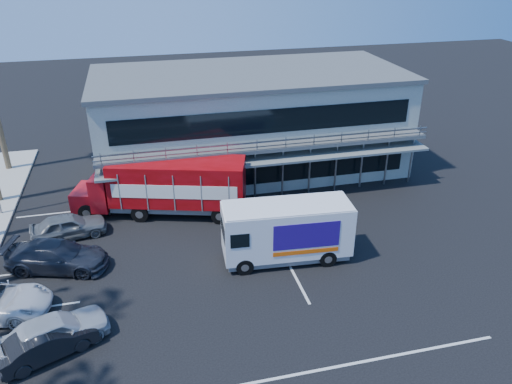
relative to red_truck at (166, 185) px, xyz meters
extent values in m
plane|color=black|center=(3.82, -8.71, -1.99)|extent=(120.00, 120.00, 0.00)
cube|color=#969B8E|center=(6.82, 6.29, 1.51)|extent=(22.00, 10.00, 7.00)
cube|color=#515454|center=(6.82, 6.29, 5.16)|extent=(22.40, 10.40, 0.30)
cube|color=#515454|center=(6.82, 0.69, 1.61)|extent=(22.00, 1.20, 0.25)
cube|color=gray|center=(6.82, 0.14, 2.11)|extent=(22.00, 0.08, 0.90)
cube|color=slate|center=(6.82, 0.39, 0.91)|extent=(22.00, 1.80, 0.15)
cube|color=black|center=(6.82, 1.27, -0.39)|extent=(20.00, 0.06, 1.60)
cube|color=black|center=(6.82, 1.27, 3.21)|extent=(20.00, 0.06, 1.60)
cube|color=#B50E15|center=(-4.95, 1.47, -0.96)|extent=(2.06, 2.65, 1.24)
cube|color=#B50E15|center=(-3.86, 1.15, -0.39)|extent=(1.73, 2.78, 2.18)
cube|color=black|center=(-3.86, 1.15, 0.23)|extent=(0.68, 2.13, 0.73)
cube|color=#AD0A13|center=(0.71, -0.21, 0.29)|extent=(8.68, 4.85, 2.69)
cube|color=slate|center=(0.71, -0.21, -1.32)|extent=(8.57, 4.48, 0.31)
cube|color=white|center=(0.34, -1.46, 0.18)|extent=(7.32, 2.20, 0.88)
cube|color=white|center=(1.08, 1.04, 0.18)|extent=(7.32, 2.20, 0.88)
cylinder|color=black|center=(-4.98, 0.29, -1.46)|extent=(1.11, 0.58, 1.08)
cylinder|color=black|center=(-4.33, 2.48, -1.46)|extent=(1.11, 0.58, 1.08)
cylinder|color=black|center=(-1.80, -0.65, -1.46)|extent=(1.11, 0.58, 1.08)
cylinder|color=black|center=(-1.15, 1.53, -1.46)|extent=(1.11, 0.58, 1.08)
cylinder|color=black|center=(2.97, -2.07, -1.46)|extent=(1.11, 0.58, 1.08)
cylinder|color=black|center=(3.62, 0.11, -1.46)|extent=(1.11, 0.58, 1.08)
cube|color=white|center=(5.82, -6.71, -0.09)|extent=(6.97, 2.82, 2.73)
cube|color=slate|center=(5.82, -6.71, -1.60)|extent=(6.68, 2.57, 0.34)
cube|color=black|center=(2.44, -6.47, 0.20)|extent=(0.20, 1.92, 0.93)
cube|color=white|center=(5.82, -6.71, 1.30)|extent=(6.83, 2.77, 0.08)
cube|color=navy|center=(6.51, -7.95, 0.10)|extent=(3.50, 0.28, 1.46)
cube|color=navy|center=(6.68, -5.59, 0.10)|extent=(3.50, 0.28, 1.46)
cube|color=#F2590C|center=(6.51, -7.95, -0.87)|extent=(3.50, 0.27, 0.24)
cylinder|color=black|center=(3.31, -7.57, -1.53)|extent=(0.95, 0.35, 0.94)
cylinder|color=black|center=(3.46, -5.51, -1.53)|extent=(0.95, 0.35, 0.94)
cylinder|color=black|center=(7.78, -7.89, -1.53)|extent=(0.95, 0.35, 0.94)
cylinder|color=black|center=(7.93, -5.83, -1.53)|extent=(0.95, 0.35, 0.94)
imported|color=#B7BBBF|center=(-5.68, -10.71, -1.21)|extent=(4.94, 3.43, 1.56)
imported|color=black|center=(-5.89, -11.21, -1.32)|extent=(4.29, 2.97, 1.34)
imported|color=#282B35|center=(-6.18, -4.71, -1.22)|extent=(5.71, 3.58, 1.54)
imported|color=slate|center=(-5.89, -1.51, -1.27)|extent=(4.49, 2.40, 1.45)
camera|label=1|loc=(-1.19, -28.54, 13.56)|focal=35.00mm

